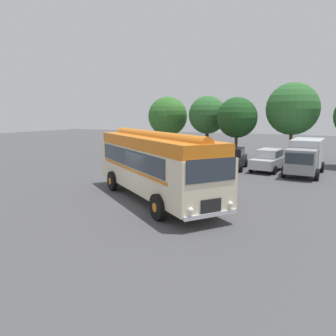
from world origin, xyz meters
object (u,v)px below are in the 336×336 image
(car_mid_left, at_px, (201,156))
(car_near_left, at_px, (172,154))
(car_far_right, at_px, (269,160))
(car_mid_right, at_px, (233,158))
(box_van, at_px, (305,155))
(vintage_bus, at_px, (154,163))

(car_mid_left, bearing_deg, car_near_left, 177.61)
(car_mid_left, height_order, car_far_right, same)
(car_far_right, bearing_deg, car_mid_right, -173.13)
(car_mid_right, bearing_deg, car_far_right, 6.87)
(box_van, bearing_deg, car_mid_right, -179.16)
(car_far_right, height_order, box_van, box_van)
(car_mid_right, distance_m, car_far_right, 2.75)
(car_far_right, relative_size, box_van, 0.75)
(vintage_bus, xyz_separation_m, car_mid_left, (-2.08, 11.44, -1.05))
(car_near_left, relative_size, box_van, 0.75)
(car_far_right, bearing_deg, car_mid_left, -179.80)
(car_mid_left, relative_size, car_mid_right, 0.98)
(box_van, bearing_deg, car_near_left, 178.19)
(vintage_bus, xyz_separation_m, car_near_left, (-4.84, 11.56, -1.05))
(car_near_left, distance_m, car_mid_right, 5.66)
(car_far_right, xyz_separation_m, box_van, (2.60, -0.25, 0.52))
(car_far_right, bearing_deg, car_near_left, 179.35)
(car_mid_right, height_order, box_van, box_van)
(box_van, bearing_deg, car_mid_left, 178.38)
(car_near_left, relative_size, car_mid_left, 1.02)
(vintage_bus, height_order, box_van, vintage_bus)
(vintage_bus, xyz_separation_m, box_van, (6.13, 11.21, -0.53))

